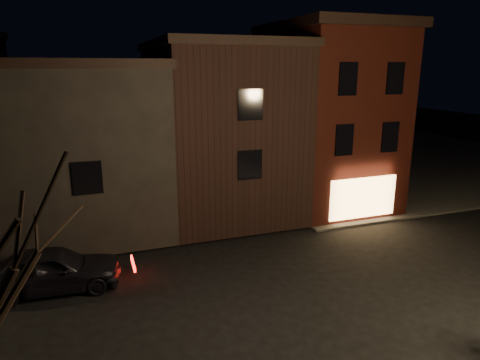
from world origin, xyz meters
name	(u,v)px	position (x,y,z in m)	size (l,w,h in m)	color
ground	(265,298)	(0.00, 0.00, 0.00)	(120.00, 120.00, 0.00)	black
sidewalk_far_right	(377,156)	(20.00, 20.00, 0.06)	(30.00, 30.00, 0.12)	#2D2B28
corner_building	(327,115)	(8.00, 9.47, 5.40)	(6.50, 8.50, 10.50)	#3C100A
row_building_a	(218,127)	(1.50, 10.50, 4.83)	(7.30, 10.30, 9.40)	black
row_building_b	(85,144)	(-5.75, 10.50, 4.33)	(7.80, 10.30, 8.40)	black
parked_car_a	(52,269)	(-7.29, 3.27, 0.85)	(2.00, 4.98, 1.70)	black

